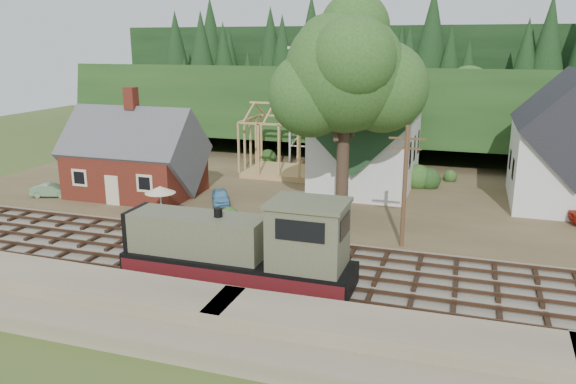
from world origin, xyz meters
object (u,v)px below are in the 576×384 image
(locomotive, at_px, (245,249))
(car_blue, at_px, (220,197))
(car_green, at_px, (52,190))
(patio_set, at_px, (160,191))

(locomotive, bearing_deg, car_blue, 119.79)
(car_green, relative_size, patio_set, 1.35)
(locomotive, distance_m, car_green, 24.68)
(locomotive, relative_size, patio_set, 5.07)
(locomotive, relative_size, car_green, 3.76)
(car_green, bearing_deg, car_blue, -97.80)
(locomotive, height_order, car_green, locomotive)
(locomotive, relative_size, car_blue, 3.71)
(locomotive, bearing_deg, patio_set, 140.05)
(car_blue, distance_m, car_green, 14.53)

